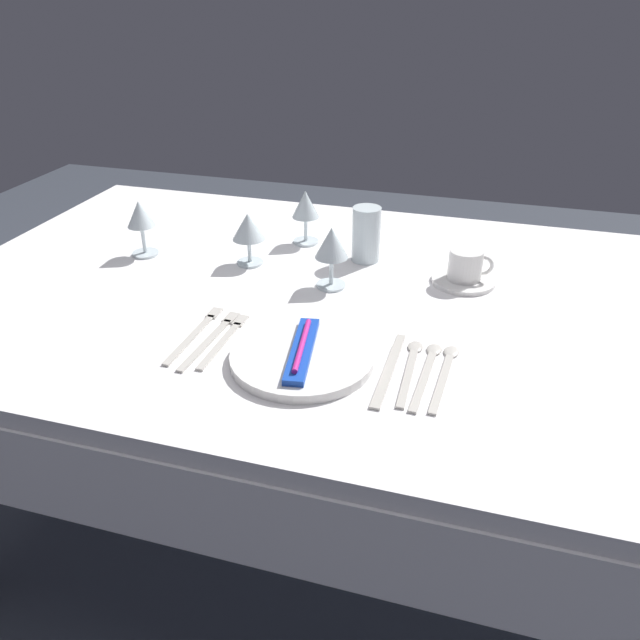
# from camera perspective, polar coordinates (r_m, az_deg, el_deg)

# --- Properties ---
(ground_plane) EXTENTS (6.00, 6.00, 0.00)m
(ground_plane) POSITION_cam_1_polar(r_m,az_deg,el_deg) (1.81, 1.54, -18.90)
(ground_plane) COLOR #383D47
(dining_table) EXTENTS (1.80, 1.11, 0.74)m
(dining_table) POSITION_cam_1_polar(r_m,az_deg,el_deg) (1.39, 1.90, -0.60)
(dining_table) COLOR white
(dining_table) RESTS_ON ground
(dinner_plate) EXTENTS (0.26, 0.26, 0.02)m
(dinner_plate) POSITION_cam_1_polar(r_m,az_deg,el_deg) (1.12, -1.73, -3.39)
(dinner_plate) COLOR white
(dinner_plate) RESTS_ON dining_table
(toothbrush_package) EXTENTS (0.07, 0.21, 0.02)m
(toothbrush_package) POSITION_cam_1_polar(r_m,az_deg,el_deg) (1.11, -1.74, -2.67)
(toothbrush_package) COLOR blue
(toothbrush_package) RESTS_ON dinner_plate
(fork_outer) EXTENTS (0.02, 0.20, 0.00)m
(fork_outer) POSITION_cam_1_polar(r_m,az_deg,el_deg) (1.20, -8.61, -1.68)
(fork_outer) COLOR beige
(fork_outer) RESTS_ON dining_table
(fork_inner) EXTENTS (0.03, 0.22, 0.00)m
(fork_inner) POSITION_cam_1_polar(r_m,az_deg,el_deg) (1.20, -9.82, -1.59)
(fork_inner) COLOR beige
(fork_inner) RESTS_ON dining_table
(fork_salad) EXTENTS (0.02, 0.22, 0.00)m
(fork_salad) POSITION_cam_1_polar(r_m,az_deg,el_deg) (1.23, -11.21, -1.11)
(fork_salad) COLOR beige
(fork_salad) RESTS_ON dining_table
(dinner_knife) EXTENTS (0.02, 0.24, 0.00)m
(dinner_knife) POSITION_cam_1_polar(r_m,az_deg,el_deg) (1.10, 6.27, -4.61)
(dinner_knife) COLOR beige
(dinner_knife) RESTS_ON dining_table
(spoon_soup) EXTENTS (0.03, 0.21, 0.01)m
(spoon_soup) POSITION_cam_1_polar(r_m,az_deg,el_deg) (1.12, 8.30, -4.00)
(spoon_soup) COLOR beige
(spoon_soup) RESTS_ON dining_table
(spoon_dessert) EXTENTS (0.03, 0.22, 0.01)m
(spoon_dessert) POSITION_cam_1_polar(r_m,az_deg,el_deg) (1.12, 9.81, -4.28)
(spoon_dessert) COLOR beige
(spoon_dessert) RESTS_ON dining_table
(spoon_tea) EXTENTS (0.03, 0.22, 0.01)m
(spoon_tea) POSITION_cam_1_polar(r_m,az_deg,el_deg) (1.12, 11.41, -4.44)
(spoon_tea) COLOR beige
(spoon_tea) RESTS_ON dining_table
(saucer_left) EXTENTS (0.14, 0.14, 0.01)m
(saucer_left) POSITION_cam_1_polar(r_m,az_deg,el_deg) (1.44, 12.94, 3.54)
(saucer_left) COLOR white
(saucer_left) RESTS_ON dining_table
(coffee_cup_left) EXTENTS (0.10, 0.08, 0.07)m
(coffee_cup_left) POSITION_cam_1_polar(r_m,az_deg,el_deg) (1.42, 13.19, 4.95)
(coffee_cup_left) COLOR white
(coffee_cup_left) RESTS_ON saucer_left
(wine_glass_centre) EXTENTS (0.07, 0.07, 0.14)m
(wine_glass_centre) POSITION_cam_1_polar(r_m,az_deg,el_deg) (1.35, 1.06, 6.78)
(wine_glass_centre) COLOR silver
(wine_glass_centre) RESTS_ON dining_table
(wine_glass_left) EXTENTS (0.08, 0.08, 0.13)m
(wine_glass_left) POSITION_cam_1_polar(r_m,az_deg,el_deg) (1.47, -6.57, 8.26)
(wine_glass_left) COLOR silver
(wine_glass_left) RESTS_ON dining_table
(wine_glass_right) EXTENTS (0.07, 0.07, 0.14)m
(wine_glass_right) POSITION_cam_1_polar(r_m,az_deg,el_deg) (1.57, -16.07, 8.96)
(wine_glass_right) COLOR silver
(wine_glass_right) RESTS_ON dining_table
(wine_glass_far) EXTENTS (0.07, 0.07, 0.14)m
(wine_glass_far) POSITION_cam_1_polar(r_m,az_deg,el_deg) (1.58, -1.33, 10.24)
(wine_glass_far) COLOR silver
(wine_glass_far) RESTS_ON dining_table
(drink_tumbler) EXTENTS (0.07, 0.07, 0.13)m
(drink_tumbler) POSITION_cam_1_polar(r_m,az_deg,el_deg) (1.50, 4.22, 7.50)
(drink_tumbler) COLOR silver
(drink_tumbler) RESTS_ON dining_table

